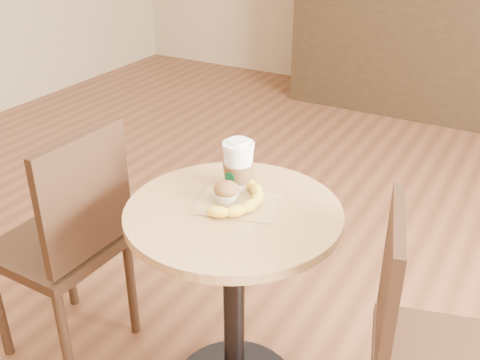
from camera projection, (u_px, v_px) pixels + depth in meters
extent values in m
cylinder|color=black|center=(234.00, 307.00, 1.85)|extent=(0.07, 0.07, 0.72)
cylinder|color=#AF8350|center=(233.00, 213.00, 1.68)|extent=(0.66, 0.66, 0.03)
cube|color=black|center=(57.00, 246.00, 2.02)|extent=(0.41, 0.41, 0.04)
cylinder|color=black|center=(67.00, 259.00, 2.34)|extent=(0.04, 0.04, 0.46)
cylinder|color=black|center=(131.00, 286.00, 2.18)|extent=(0.04, 0.04, 0.46)
cylinder|color=black|center=(65.00, 340.00, 1.92)|extent=(0.04, 0.04, 0.46)
cube|color=black|center=(86.00, 197.00, 1.82)|extent=(0.04, 0.38, 0.42)
cube|color=black|center=(389.00, 284.00, 1.47)|extent=(0.13, 0.36, 0.41)
cube|color=black|center=(438.00, 50.00, 4.33)|extent=(2.20, 0.60, 1.00)
cube|color=tan|center=(238.00, 204.00, 1.70)|extent=(0.28, 0.24, 0.00)
cylinder|color=white|center=(238.00, 145.00, 1.72)|extent=(0.10, 0.10, 0.01)
cylinder|color=white|center=(238.00, 141.00, 1.72)|extent=(0.06, 0.06, 0.01)
cylinder|color=#074821|center=(230.00, 177.00, 1.73)|extent=(0.03, 0.00, 0.03)
ellipsoid|color=brown|center=(226.00, 189.00, 1.68)|extent=(0.08, 0.08, 0.05)
ellipsoid|color=beige|center=(226.00, 185.00, 1.68)|extent=(0.03, 0.03, 0.02)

